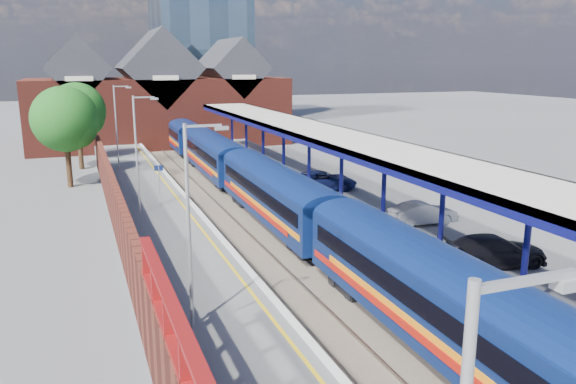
% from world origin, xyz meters
% --- Properties ---
extents(ground, '(240.00, 240.00, 0.00)m').
position_xyz_m(ground, '(0.00, 30.00, 0.00)').
color(ground, '#5B5B5E').
rests_on(ground, ground).
extents(ballast_bed, '(6.00, 76.00, 0.06)m').
position_xyz_m(ballast_bed, '(0.00, 20.00, 0.03)').
color(ballast_bed, '#473D33').
rests_on(ballast_bed, ground).
extents(rails, '(4.51, 76.00, 0.14)m').
position_xyz_m(rails, '(0.00, 20.00, 0.12)').
color(rails, slate).
rests_on(rails, ground).
extents(left_platform, '(5.00, 76.00, 1.00)m').
position_xyz_m(left_platform, '(-5.50, 20.00, 0.50)').
color(left_platform, '#565659').
rests_on(left_platform, ground).
extents(right_platform, '(6.00, 76.00, 1.00)m').
position_xyz_m(right_platform, '(6.00, 20.00, 0.50)').
color(right_platform, '#565659').
rests_on(right_platform, ground).
extents(coping_left, '(0.30, 76.00, 0.05)m').
position_xyz_m(coping_left, '(-3.15, 20.00, 1.02)').
color(coping_left, silver).
rests_on(coping_left, left_platform).
extents(coping_right, '(0.30, 76.00, 0.05)m').
position_xyz_m(coping_right, '(3.15, 20.00, 1.02)').
color(coping_right, silver).
rests_on(coping_right, right_platform).
extents(yellow_line, '(0.14, 76.00, 0.01)m').
position_xyz_m(yellow_line, '(-3.75, 20.00, 1.01)').
color(yellow_line, yellow).
rests_on(yellow_line, left_platform).
extents(train, '(3.06, 65.94, 3.45)m').
position_xyz_m(train, '(1.49, 28.00, 2.12)').
color(train, '#0B1C4F').
rests_on(train, ground).
extents(canopy, '(4.50, 52.00, 4.48)m').
position_xyz_m(canopy, '(5.48, 21.95, 5.25)').
color(canopy, '#0F105A').
rests_on(canopy, right_platform).
extents(lamp_post_b, '(1.48, 0.18, 7.00)m').
position_xyz_m(lamp_post_b, '(-6.36, 6.00, 4.99)').
color(lamp_post_b, '#A5A8AA').
rests_on(lamp_post_b, left_platform).
extents(lamp_post_c, '(1.48, 0.18, 7.00)m').
position_xyz_m(lamp_post_c, '(-6.36, 22.00, 4.99)').
color(lamp_post_c, '#A5A8AA').
rests_on(lamp_post_c, left_platform).
extents(lamp_post_d, '(1.48, 0.18, 7.00)m').
position_xyz_m(lamp_post_d, '(-6.36, 38.00, 4.99)').
color(lamp_post_d, '#A5A8AA').
rests_on(lamp_post_d, left_platform).
extents(platform_sign, '(0.55, 0.08, 2.50)m').
position_xyz_m(platform_sign, '(-5.00, 24.00, 2.69)').
color(platform_sign, '#A5A8AA').
rests_on(platform_sign, left_platform).
extents(brick_wall, '(0.35, 50.00, 3.86)m').
position_xyz_m(brick_wall, '(-8.10, 13.54, 2.45)').
color(brick_wall, '#5D2118').
rests_on(brick_wall, left_platform).
extents(station_building, '(30.00, 12.12, 13.78)m').
position_xyz_m(station_building, '(0.00, 58.00, 5.45)').
color(station_building, '#5D2118').
rests_on(station_building, ground).
extents(tree_near, '(5.20, 5.20, 8.10)m').
position_xyz_m(tree_near, '(-10.35, 35.91, 5.35)').
color(tree_near, '#382314').
rests_on(tree_near, ground).
extents(tree_far, '(5.20, 5.20, 8.10)m').
position_xyz_m(tree_far, '(-9.35, 43.91, 5.35)').
color(tree_far, '#382314').
rests_on(tree_far, ground).
extents(parked_car_silver, '(3.90, 1.57, 1.26)m').
position_xyz_m(parked_car_silver, '(8.10, 13.88, 1.63)').
color(parked_car_silver, silver).
rests_on(parked_car_silver, right_platform).
extents(parked_car_dark, '(5.03, 2.66, 1.39)m').
position_xyz_m(parked_car_dark, '(7.29, 7.16, 1.69)').
color(parked_car_dark, black).
rests_on(parked_car_dark, right_platform).
extents(parked_car_blue, '(5.20, 3.23, 1.34)m').
position_xyz_m(parked_car_blue, '(6.46, 23.86, 1.67)').
color(parked_car_blue, navy).
rests_on(parked_car_blue, right_platform).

